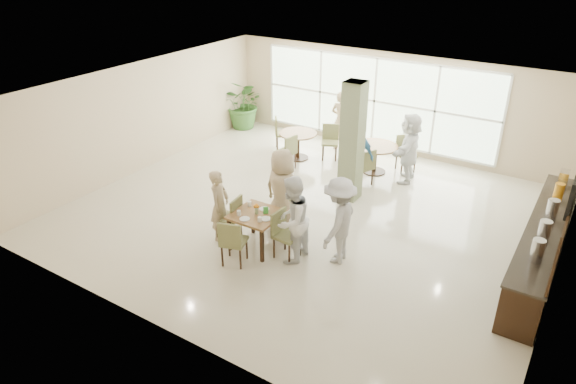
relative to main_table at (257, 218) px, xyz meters
The scene contains 21 objects.
ground 1.86m from the main_table, 83.91° to the left, with size 10.00×10.00×0.00m, color beige.
room_shell 2.04m from the main_table, 83.91° to the left, with size 10.00×10.00×10.00m.
window_bank 6.25m from the main_table, 92.91° to the left, with size 7.00×0.04×7.00m.
column 3.08m from the main_table, 78.73° to the left, with size 0.45×0.45×2.80m, color #64704E.
main_table is the anchor object (origin of this frame).
round_table_left 4.65m from the main_table, 111.47° to the left, with size 1.04×1.04×0.75m.
round_table_right 4.63m from the main_table, 83.92° to the left, with size 1.14×1.14×0.75m.
chairs_main_table 0.18m from the main_table, 156.56° to the left, with size 1.87×1.99×0.95m.
chairs_table_left 4.64m from the main_table, 110.87° to the left, with size 2.09×1.79×0.95m.
chairs_table_right 4.67m from the main_table, 84.12° to the left, with size 2.02×1.97×0.95m.
tabletop_clutter 0.16m from the main_table, 95.22° to the right, with size 0.72×0.73×0.21m.
buffet_counter 5.37m from the main_table, 24.65° to the left, with size 0.64×4.70×1.95m.
wall_tv 5.46m from the main_table, 12.49° to the left, with size 0.06×1.00×0.58m.
potted_plant 7.14m from the main_table, 128.60° to the left, with size 1.44×1.44×1.60m, color #326026.
teen_left 0.84m from the main_table, behind, with size 0.55×0.36×1.50m, color tan.
teen_far 0.90m from the main_table, 87.61° to the left, with size 0.88×0.48×1.79m, color tan.
teen_right 0.84m from the main_table, ahead, with size 0.84×0.65×1.73m, color white.
teen_standing 1.64m from the main_table, 15.81° to the left, with size 1.11×0.64×1.72m, color #A4A4A7.
adult_a 3.68m from the main_table, 84.01° to the left, with size 0.96×0.55×1.64m, color teal.
adult_b 4.78m from the main_table, 73.15° to the left, with size 1.65×0.71×1.78m, color white.
adult_standing 5.64m from the main_table, 100.35° to the left, with size 0.63×0.42×1.74m, color tan.
Camera 1 is at (5.01, -8.77, 5.60)m, focal length 32.00 mm.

